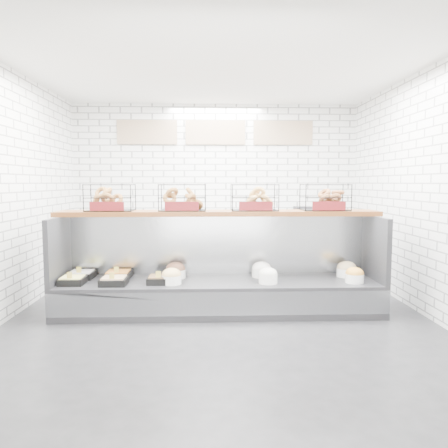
{
  "coord_description": "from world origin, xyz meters",
  "views": [
    {
      "loc": [
        -0.14,
        -5.08,
        1.62
      ],
      "look_at": [
        0.07,
        0.45,
        1.09
      ],
      "focal_mm": 35.0,
      "sensor_mm": 36.0,
      "label": 1
    }
  ],
  "objects": [
    {
      "name": "prep_counter",
      "position": [
        -0.01,
        2.43,
        0.47
      ],
      "size": [
        4.0,
        0.6,
        1.2
      ],
      "color": "#93969B",
      "rests_on": "ground"
    },
    {
      "name": "display_case",
      "position": [
        -0.01,
        0.35,
        0.33
      ],
      "size": [
        4.0,
        0.9,
        1.2
      ],
      "color": "black",
      "rests_on": "ground"
    },
    {
      "name": "room_shell",
      "position": [
        0.0,
        0.6,
        2.06
      ],
      "size": [
        5.02,
        5.51,
        3.01
      ],
      "color": "silver",
      "rests_on": "ground"
    },
    {
      "name": "ground",
      "position": [
        0.0,
        0.0,
        0.0
      ],
      "size": [
        5.5,
        5.5,
        0.0
      ],
      "primitive_type": "plane",
      "color": "black",
      "rests_on": "ground"
    },
    {
      "name": "bagel_shelf",
      "position": [
        -0.0,
        0.52,
        1.38
      ],
      "size": [
        4.1,
        0.5,
        0.4
      ],
      "color": "#4F2710",
      "rests_on": "display_case"
    }
  ]
}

